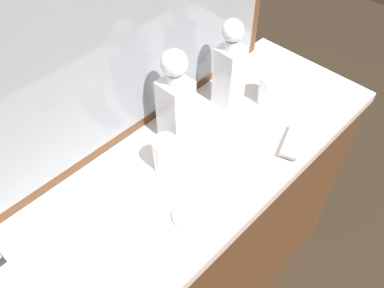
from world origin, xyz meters
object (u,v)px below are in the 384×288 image
(crystal_decanter_front, at_px, (176,105))
(porcelain_dish, at_px, (187,216))
(crystal_decanter_left, at_px, (229,72))
(crystal_tumbler_right, at_px, (270,89))
(silver_brush_left, at_px, (293,143))
(crystal_tumbler_center, at_px, (166,155))

(crystal_decanter_front, bearing_deg, porcelain_dish, -129.59)
(crystal_decanter_left, distance_m, porcelain_dish, 0.48)
(crystal_decanter_front, distance_m, crystal_tumbler_right, 0.35)
(crystal_decanter_left, distance_m, crystal_tumbler_right, 0.16)
(silver_brush_left, relative_size, porcelain_dish, 1.83)
(crystal_decanter_left, xyz_separation_m, crystal_tumbler_right, (0.10, -0.10, -0.08))
(crystal_decanter_front, height_order, crystal_decanter_left, crystal_decanter_front)
(crystal_decanter_left, height_order, porcelain_dish, crystal_decanter_left)
(crystal_decanter_left, relative_size, crystal_tumbler_right, 2.94)
(silver_brush_left, bearing_deg, crystal_tumbler_center, 145.67)
(crystal_tumbler_right, bearing_deg, silver_brush_left, -123.10)
(crystal_tumbler_center, bearing_deg, crystal_decanter_front, 31.16)
(crystal_decanter_front, height_order, porcelain_dish, crystal_decanter_front)
(crystal_tumbler_right, relative_size, porcelain_dish, 1.32)
(crystal_tumbler_center, height_order, crystal_tumbler_right, crystal_tumbler_center)
(crystal_tumbler_center, bearing_deg, silver_brush_left, -34.33)
(crystal_tumbler_center, xyz_separation_m, crystal_tumbler_right, (0.43, -0.04, -0.00))
(crystal_decanter_front, height_order, crystal_tumbler_center, crystal_decanter_front)
(silver_brush_left, distance_m, porcelain_dish, 0.41)
(crystal_decanter_left, relative_size, porcelain_dish, 3.86)
(crystal_decanter_front, height_order, crystal_tumbler_right, crystal_decanter_front)
(crystal_decanter_left, bearing_deg, crystal_tumbler_center, -170.56)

